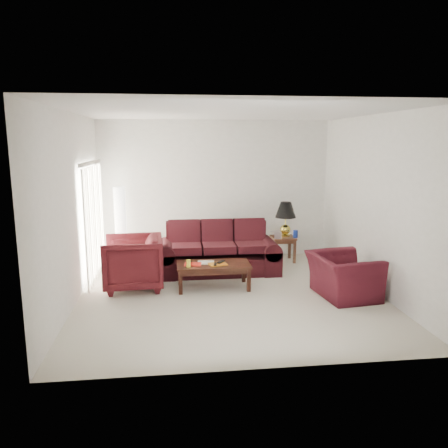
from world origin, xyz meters
name	(u,v)px	position (x,y,z in m)	size (l,w,h in m)	color
floor	(230,294)	(0.00, 0.00, 0.00)	(5.00, 5.00, 0.00)	beige
blinds	(93,221)	(-2.42, 1.30, 1.08)	(0.10, 2.00, 2.16)	silver
sofa	(218,249)	(-0.07, 1.27, 0.48)	(2.36, 1.02, 0.97)	black
throw_pillow	(193,229)	(-0.51, 2.10, 0.72)	(0.38, 0.11, 0.38)	black
end_table	(283,249)	(1.41, 1.93, 0.27)	(0.49, 0.49, 0.54)	#58281E
table_lamp	(286,219)	(1.46, 1.99, 0.91)	(0.44, 0.44, 0.74)	gold
clock	(278,235)	(1.25, 1.77, 0.61)	(0.15, 0.05, 0.15)	silver
blue_canister	(295,234)	(1.64, 1.80, 0.62)	(0.10, 0.10, 0.16)	navy
picture_frame	(275,231)	(1.28, 2.15, 0.62)	(0.14, 0.02, 0.17)	silver
floor_lamp	(121,227)	(-2.00, 1.98, 0.83)	(0.27, 0.27, 1.66)	silver
armchair_left	(133,262)	(-1.64, 0.52, 0.46)	(0.99, 1.02, 0.93)	#410F13
armchair_right	(343,276)	(1.85, -0.33, 0.35)	(1.09, 0.95, 0.71)	#3C0D16
coffee_table	(214,276)	(-0.25, 0.36, 0.22)	(1.27, 0.64, 0.45)	black
magazine_red	(193,264)	(-0.61, 0.32, 0.45)	(0.29, 0.22, 0.02)	red
magazine_white	(206,262)	(-0.38, 0.41, 0.45)	(0.29, 0.21, 0.02)	silver
magazine_orange	(218,264)	(-0.18, 0.27, 0.45)	(0.31, 0.23, 0.02)	#BC7016
remote_a	(215,264)	(-0.23, 0.22, 0.47)	(0.05, 0.16, 0.02)	black
remote_b	(221,262)	(-0.11, 0.34, 0.47)	(0.06, 0.19, 0.02)	black
yellow_glass	(189,263)	(-0.69, 0.19, 0.51)	(0.07, 0.07, 0.13)	yellow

